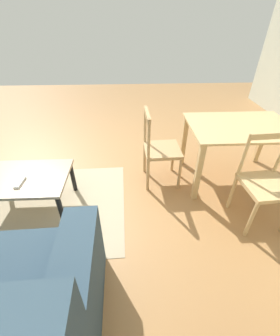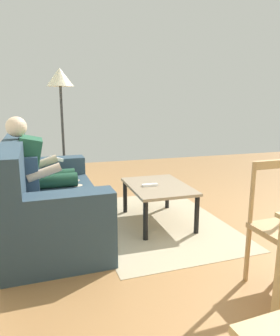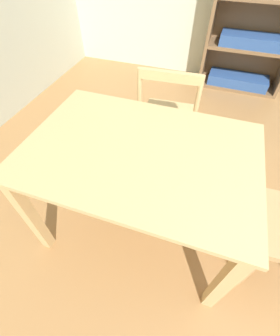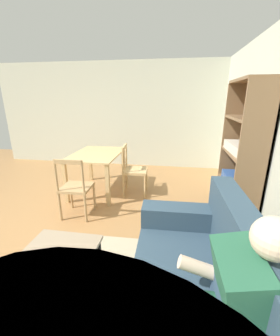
{
  "view_description": "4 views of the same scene",
  "coord_description": "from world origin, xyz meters",
  "views": [
    {
      "loc": [
        -0.3,
        2.56,
        1.77
      ],
      "look_at": [
        -0.36,
        1.33,
        0.9
      ],
      "focal_mm": 23.19,
      "sensor_mm": 36.0,
      "label": 1
    },
    {
      "loc": [
        -2.3,
        1.92,
        1.34
      ],
      "look_at": [
        -0.36,
        1.33,
        0.9
      ],
      "focal_mm": 33.19,
      "sensor_mm": 36.0,
      "label": 2
    },
    {
      "loc": [
        -1.3,
        -0.45,
        1.53
      ],
      "look_at": [
        -1.57,
        0.33,
        0.6
      ],
      "focal_mm": 24.28,
      "sensor_mm": 36.0,
      "label": 3
    },
    {
      "loc": [
        2.07,
        1.73,
        1.7
      ],
      "look_at": [
        -0.36,
        1.33,
        0.9
      ],
      "focal_mm": 23.09,
      "sensor_mm": 36.0,
      "label": 4
    }
  ],
  "objects": [
    {
      "name": "bookshelf",
      "position": [
        -1.01,
        2.67,
        0.82
      ],
      "size": [
        0.97,
        0.36,
        1.94
      ],
      "color": "brown",
      "rests_on": "ground_plane"
    },
    {
      "name": "dining_table",
      "position": [
        -1.57,
        0.33,
        0.62
      ],
      "size": [
        1.19,
        0.83,
        0.74
      ],
      "color": "tan",
      "rests_on": "ground_plane"
    },
    {
      "name": "dining_chair_near_wall",
      "position": [
        -1.57,
        1.02,
        0.45
      ],
      "size": [
        0.45,
        0.45,
        0.91
      ],
      "color": "tan",
      "rests_on": "ground_plane"
    }
  ]
}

